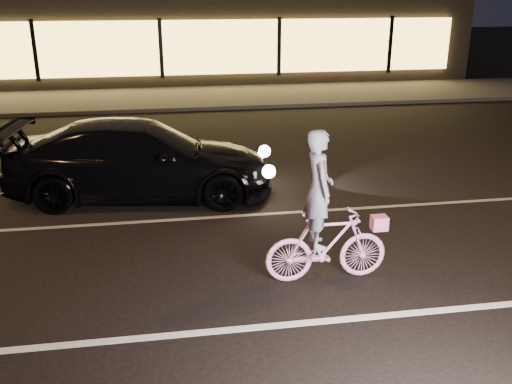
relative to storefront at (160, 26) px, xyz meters
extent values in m
plane|color=black|center=(0.00, -18.97, -2.15)|extent=(90.00, 90.00, 0.00)
cube|color=silver|center=(0.00, -20.47, -2.14)|extent=(60.00, 0.12, 0.01)
cube|color=gray|center=(0.00, -16.97, -2.14)|extent=(60.00, 0.10, 0.01)
cube|color=#383533|center=(0.00, -5.97, -2.09)|extent=(30.00, 4.00, 0.12)
cube|color=black|center=(0.00, 0.03, -0.15)|extent=(25.00, 8.00, 4.00)
cube|color=#F3C255|center=(0.00, -4.07, -0.55)|extent=(23.00, 0.15, 2.00)
cube|color=black|center=(-4.50, -4.15, -0.55)|extent=(0.15, 0.08, 2.20)
cube|color=black|center=(0.00, -4.15, -0.55)|extent=(0.15, 0.08, 2.20)
cube|color=black|center=(4.50, -4.15, -0.55)|extent=(0.15, 0.08, 2.20)
cube|color=black|center=(9.00, -4.15, -0.55)|extent=(0.15, 0.08, 2.20)
imported|color=#ED2E91|center=(2.08, -19.43, -1.64)|extent=(1.70, 0.48, 1.02)
imported|color=white|center=(1.93, -19.43, -0.81)|extent=(0.38, 0.59, 1.61)
cube|color=#FF5797|center=(2.81, -19.43, -1.35)|extent=(0.21, 0.18, 0.19)
imported|color=black|center=(-0.50, -15.62, -1.42)|extent=(5.22, 2.61, 1.45)
sphere|color=#FFF2BF|center=(1.96, -15.24, -1.48)|extent=(0.24, 0.24, 0.24)
sphere|color=#FFF2BF|center=(1.81, -16.57, -1.48)|extent=(0.24, 0.24, 0.24)
camera|label=1|loc=(-0.01, -26.23, 1.72)|focal=40.00mm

